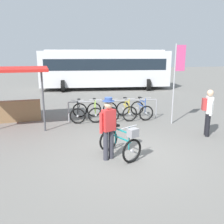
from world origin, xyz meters
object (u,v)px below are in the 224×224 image
Objects in this scene: racked_bike_lime at (95,111)px; racked_bike_orange at (111,111)px; bus_distant at (105,67)px; market_stall at (8,91)px; racked_bike_blue at (141,110)px; racked_bike_black at (79,112)px; person_with_featured_bike at (108,126)px; banner_flag at (178,69)px; racked_bike_yellow at (126,110)px; featured_bicycle at (122,142)px; pedestrian_with_backpack at (208,110)px.

racked_bike_lime is 0.70m from racked_bike_orange.
market_stall is at bearing -123.39° from bus_distant.
racked_bike_blue is 0.11× the size of bus_distant.
person_with_featured_bike reaches higher than racked_bike_black.
bus_distant is at bearing 79.27° from racked_bike_orange.
racked_bike_black is 4.47m from banner_flag.
banner_flag reaches higher than racked_bike_lime.
racked_bike_yellow is at bearing 144.24° from banner_flag.
racked_bike_black is at bearing 100.16° from featured_bicycle.
featured_bicycle is 0.63m from person_with_featured_bike.
racked_bike_black is 0.70× the size of person_with_featured_bike.
racked_bike_lime is 0.67× the size of person_with_featured_bike.
racked_bike_orange is 4.27m from market_stall.
racked_bike_blue is 9.24m from bus_distant.
racked_bike_yellow is 0.70m from racked_bike_blue.
racked_bike_yellow is at bearing 125.20° from pedestrian_with_backpack.
racked_bike_blue is at bearing -2.74° from market_stall.
racked_bike_black is 0.38× the size of banner_flag.
market_stall is at bearing 179.03° from racked_bike_black.
featured_bicycle is 0.39× the size of banner_flag.
pedestrian_with_backpack is (1.35, -2.85, 0.57)m from racked_bike_blue.
person_with_featured_bike is at bearing -85.02° from racked_bike_black.
person_with_featured_bike reaches higher than featured_bicycle.
bus_distant is at bearing 93.91° from banner_flag.
person_with_featured_bike is at bearing -141.75° from banner_flag.
pedestrian_with_backpack is 7.57m from market_stall.
racked_bike_lime and racked_bike_yellow have the same top height.
racked_bike_orange is at bearing 75.52° from person_with_featured_bike.
bus_distant is 10.63m from market_stall.
racked_bike_orange is 4.08m from pedestrian_with_backpack.
bus_distant is at bearing 70.79° from racked_bike_black.
banner_flag is at bearing 38.25° from person_with_featured_bike.
racked_bike_yellow is 3.60m from pedestrian_with_backpack.
bus_distant is at bearing 83.64° from racked_bike_yellow.
racked_bike_yellow is at bearing -2.49° from market_stall.
racked_bike_black is at bearing 175.51° from racked_bike_yellow.
banner_flag reaches higher than bus_distant.
racked_bike_lime is (0.70, -0.05, -0.00)m from racked_bike_black.
person_with_featured_bike is at bearing -94.76° from racked_bike_lime.
racked_bike_yellow and featured_bicycle have the same top height.
banner_flag is at bearing -86.09° from bus_distant.
market_stall reaches higher than person_with_featured_bike.
bus_distant is at bearing 56.61° from market_stall.
racked_bike_lime is 1.40m from racked_bike_yellow.
market_stall is at bearing 178.32° from racked_bike_lime.
racked_bike_black is 1.00× the size of racked_bike_orange.
featured_bicycle is at bearing -163.01° from pedestrian_with_backpack.
person_with_featured_bike is at bearing -104.48° from racked_bike_orange.
racked_bike_black is 2.93m from market_stall.
racked_bike_lime is at bearing 90.53° from featured_bicycle.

